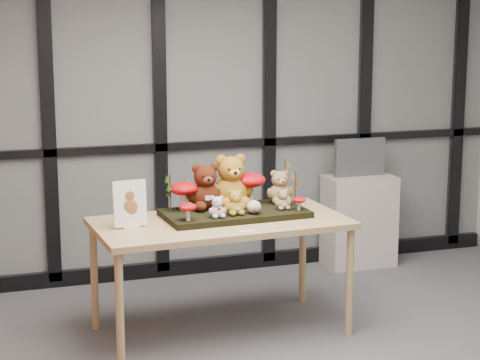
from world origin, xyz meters
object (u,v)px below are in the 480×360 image
object	(u,v)px
mushroom_back_right	(250,187)
mushroom_back_left	(184,195)
bear_small_yellow	(235,201)
bear_white_bow	(217,205)
bear_brown_medium	(205,184)
sign_holder	(130,206)
bear_pooh_yellow	(231,178)
display_table	(221,230)
cabinet	(359,221)
mushroom_front_left	(188,211)
bear_tan_back	(280,185)
diorama_tray	(235,213)
bear_beige_small	(283,198)
mushroom_front_right	(299,203)
monitor	(360,157)
plush_cream_hedgehog	(254,206)

from	to	relation	value
mushroom_back_right	mushroom_back_left	bearing A→B (deg)	-175.72
bear_small_yellow	bear_white_bow	world-z (taller)	bear_small_yellow
bear_brown_medium	mushroom_back_left	world-z (taller)	bear_brown_medium
bear_small_yellow	sign_holder	xyz separation A→B (m)	(-0.68, 0.03, 0.01)
bear_pooh_yellow	mushroom_back_left	bearing A→B (deg)	-179.17
mushroom_back_left	mushroom_back_right	size ratio (longest dim) A/B	0.88
display_table	bear_brown_medium	bearing A→B (deg)	103.10
display_table	mushroom_back_right	size ratio (longest dim) A/B	7.02
mushroom_back_right	bear_small_yellow	bearing A→B (deg)	-126.67
cabinet	mushroom_front_left	bearing A→B (deg)	-145.91
bear_pooh_yellow	mushroom_front_left	distance (m)	0.50
bear_pooh_yellow	bear_small_yellow	world-z (taller)	bear_pooh_yellow
bear_tan_back	mushroom_front_left	world-z (taller)	bear_tan_back
display_table	diorama_tray	size ratio (longest dim) A/B	1.78
bear_tan_back	display_table	bearing A→B (deg)	-160.96
bear_beige_small	cabinet	world-z (taller)	bear_beige_small
bear_pooh_yellow	mushroom_back_right	world-z (taller)	bear_pooh_yellow
bear_brown_medium	cabinet	xyz separation A→B (m)	(1.59, 0.93, -0.60)
mushroom_front_left	mushroom_front_right	world-z (taller)	mushroom_front_left
bear_pooh_yellow	monitor	bearing A→B (deg)	30.19
plush_cream_hedgehog	monitor	size ratio (longest dim) A/B	0.22
bear_brown_medium	cabinet	distance (m)	1.93
mushroom_front_left	display_table	bearing A→B (deg)	23.13
bear_white_bow	mushroom_back_left	xyz separation A→B (m)	(-0.15, 0.26, 0.03)
diorama_tray	plush_cream_hedgehog	bearing A→B (deg)	-56.13
mushroom_back_left	cabinet	size ratio (longest dim) A/B	0.28
bear_pooh_yellow	mushroom_front_left	size ratio (longest dim) A/B	3.10
bear_small_yellow	diorama_tray	bearing A→B (deg)	70.22
bear_beige_small	mushroom_front_left	xyz separation A→B (m)	(-0.68, -0.10, -0.01)
bear_tan_back	sign_holder	xyz separation A→B (m)	(-1.08, -0.21, -0.03)
mushroom_front_right	bear_pooh_yellow	bearing A→B (deg)	146.93
sign_holder	bear_brown_medium	bearing A→B (deg)	14.35
bear_small_yellow	bear_tan_back	bearing A→B (deg)	27.69
bear_tan_back	monitor	xyz separation A→B (m)	(1.06, 0.92, -0.02)
plush_cream_hedgehog	mushroom_back_left	size ratio (longest dim) A/B	0.46
bear_white_bow	cabinet	distance (m)	2.04
bear_tan_back	sign_holder	distance (m)	1.10
mushroom_back_left	cabinet	world-z (taller)	mushroom_back_left
mushroom_front_right	bear_brown_medium	bearing A→B (deg)	158.09
bear_pooh_yellow	display_table	bearing A→B (deg)	-127.05
bear_small_yellow	mushroom_back_left	distance (m)	0.36
display_table	monitor	size ratio (longest dim) A/B	3.81
diorama_tray	mushroom_back_left	world-z (taller)	mushroom_back_left
bear_white_bow	cabinet	bearing A→B (deg)	33.66
bear_small_yellow	mushroom_back_right	world-z (taller)	mushroom_back_right
bear_brown_medium	display_table	bearing A→B (deg)	-76.90
mushroom_front_right	display_table	bearing A→B (deg)	174.00
bear_brown_medium	bear_small_yellow	world-z (taller)	bear_brown_medium
mushroom_front_left	monitor	distance (m)	2.16
mushroom_front_left	monitor	bearing A→B (deg)	34.50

